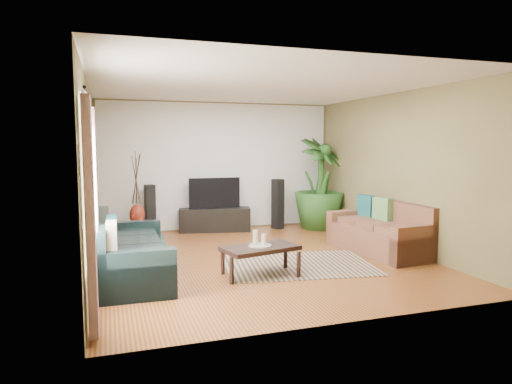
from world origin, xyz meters
name	(u,v)px	position (x,y,z in m)	size (l,w,h in m)	color
floor	(260,259)	(0.00, 0.00, 0.00)	(5.50, 5.50, 0.00)	#9C5028
ceiling	(260,86)	(0.00, 0.00, 2.70)	(5.50, 5.50, 0.00)	white
wall_back	(219,166)	(0.00, 2.75, 1.35)	(5.00, 5.00, 0.00)	brown
wall_front	(348,191)	(0.00, -2.75, 1.35)	(5.00, 5.00, 0.00)	brown
wall_left	(90,178)	(-2.50, 0.00, 1.35)	(5.50, 5.50, 0.00)	brown
wall_right	(397,171)	(2.50, 0.00, 1.35)	(5.50, 5.50, 0.00)	brown
backwall_panel	(219,166)	(0.00, 2.74, 1.35)	(4.90, 4.90, 0.00)	white
window_pane	(87,184)	(-2.48, -1.60, 1.40)	(1.80, 1.80, 0.00)	white
curtain_near	(90,217)	(-2.43, -2.35, 1.15)	(0.08, 0.35, 2.20)	gray
curtain_far	(94,199)	(-2.43, -0.85, 1.15)	(0.08, 0.35, 2.20)	gray
curtain_rod	(88,98)	(-2.43, -1.60, 2.30)	(0.03, 0.03, 1.90)	black
sofa_left	(131,246)	(-1.99, -0.38, 0.42)	(2.25, 0.96, 0.85)	black
sofa_right	(379,227)	(2.04, -0.20, 0.42)	(1.90, 0.85, 0.85)	brown
area_rug	(298,265)	(0.43, -0.54, 0.01)	(2.20, 1.56, 0.01)	#9D7B5C
coffee_table	(260,261)	(-0.30, -0.90, 0.21)	(1.03, 0.56, 0.42)	black
candle_tray	(260,246)	(-0.30, -0.90, 0.43)	(0.32, 0.32, 0.01)	gray
candle_tall	(255,238)	(-0.36, -0.87, 0.54)	(0.07, 0.07, 0.21)	beige
candle_mid	(264,240)	(-0.26, -0.94, 0.51)	(0.07, 0.07, 0.16)	beige
candle_short	(264,239)	(-0.23, -0.84, 0.50)	(0.07, 0.07, 0.13)	beige
tv_stand	(215,220)	(-0.16, 2.50, 0.24)	(1.47, 0.44, 0.49)	black
television	(214,193)	(-0.16, 2.50, 0.81)	(1.07, 0.06, 0.64)	black
speaker_left	(150,210)	(-1.48, 2.50, 0.51)	(0.18, 0.20, 1.01)	black
speaker_right	(278,204)	(1.20, 2.38, 0.54)	(0.19, 0.21, 1.07)	black
potted_plant	(320,183)	(2.07, 2.12, 0.98)	(1.09, 1.09, 1.95)	#204818
plant_pot	(319,222)	(2.07, 2.12, 0.14)	(0.36, 0.36, 0.28)	black
pedestal	(138,231)	(-1.75, 2.20, 0.16)	(0.32, 0.32, 0.32)	gray
vase	(137,215)	(-1.75, 2.20, 0.47)	(0.29, 0.29, 0.41)	maroon
side_table	(111,245)	(-2.25, 0.61, 0.24)	(0.46, 0.46, 0.49)	brown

